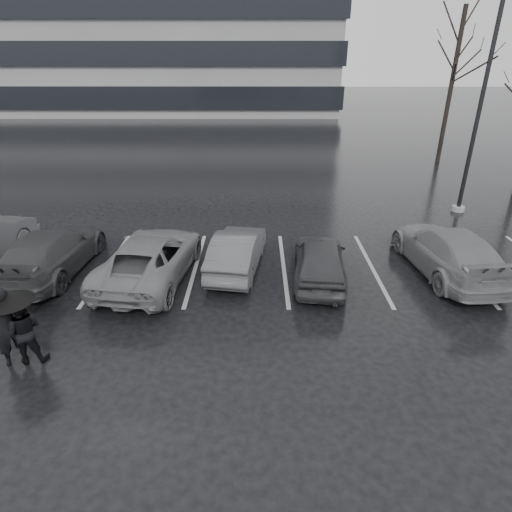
{
  "coord_description": "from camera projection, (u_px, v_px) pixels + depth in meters",
  "views": [
    {
      "loc": [
        -0.24,
        -9.6,
        6.18
      ],
      "look_at": [
        -0.28,
        1.0,
        1.1
      ],
      "focal_mm": 30.0,
      "sensor_mm": 36.0,
      "label": 1
    }
  ],
  "objects": [
    {
      "name": "pedestrian_right",
      "position": [
        24.0,
        330.0,
        9.15
      ],
      "size": [
        0.87,
        0.74,
        1.58
      ],
      "primitive_type": "imported",
      "rotation": [
        0.0,
        0.0,
        3.34
      ],
      "color": "black",
      "rests_on": "ground"
    },
    {
      "name": "stall_stripes",
      "position": [
        240.0,
        267.0,
        13.59
      ],
      "size": [
        19.72,
        5.0,
        0.0
      ],
      "color": "#9E9EA1",
      "rests_on": "ground"
    },
    {
      "name": "car_west_a",
      "position": [
        237.0,
        250.0,
        13.23
      ],
      "size": [
        1.84,
        3.9,
        1.24
      ],
      "primitive_type": "imported",
      "rotation": [
        0.0,
        0.0,
        2.99
      ],
      "color": "#323235",
      "rests_on": "ground"
    },
    {
      "name": "umbrella",
      "position": [
        7.0,
        297.0,
        8.85
      ],
      "size": [
        1.04,
        1.04,
        1.76
      ],
      "color": "black",
      "rests_on": "ground"
    },
    {
      "name": "tree_north",
      "position": [
        451.0,
        88.0,
        24.8
      ],
      "size": [
        0.26,
        0.26,
        8.5
      ],
      "primitive_type": "cylinder",
      "color": "black",
      "rests_on": "ground"
    },
    {
      "name": "car_main",
      "position": [
        320.0,
        259.0,
        12.63
      ],
      "size": [
        1.87,
        3.85,
        1.27
      ],
      "primitive_type": "imported",
      "rotation": [
        0.0,
        0.0,
        3.04
      ],
      "color": "black",
      "rests_on": "ground"
    },
    {
      "name": "car_west_c",
      "position": [
        52.0,
        251.0,
        13.03
      ],
      "size": [
        2.15,
        4.77,
        1.36
      ],
      "primitive_type": "imported",
      "rotation": [
        0.0,
        0.0,
        3.09
      ],
      "color": "black",
      "rests_on": "ground"
    },
    {
      "name": "car_east",
      "position": [
        448.0,
        250.0,
        13.03
      ],
      "size": [
        2.44,
        5.01,
        1.41
      ],
      "primitive_type": "imported",
      "rotation": [
        0.0,
        0.0,
        3.24
      ],
      "color": "#535356",
      "rests_on": "ground"
    },
    {
      "name": "pedestrian_left",
      "position": [
        6.0,
        326.0,
        9.04
      ],
      "size": [
        0.8,
        0.79,
        1.87
      ],
      "primitive_type": "imported",
      "rotation": [
        0.0,
        0.0,
        3.91
      ],
      "color": "black",
      "rests_on": "ground"
    },
    {
      "name": "car_west_b",
      "position": [
        151.0,
        257.0,
        12.68
      ],
      "size": [
        2.8,
        5.05,
        1.34
      ],
      "primitive_type": "imported",
      "rotation": [
        0.0,
        0.0,
        3.02
      ],
      "color": "#535356",
      "rests_on": "ground"
    },
    {
      "name": "ground",
      "position": [
        266.0,
        310.0,
        11.33
      ],
      "size": [
        160.0,
        160.0,
        0.0
      ],
      "primitive_type": "plane",
      "color": "black",
      "rests_on": "ground"
    },
    {
      "name": "lamp_post",
      "position": [
        481.0,
        104.0,
        16.48
      ],
      "size": [
        0.52,
        0.52,
        9.5
      ],
      "rotation": [
        0.0,
        0.0,
        0.24
      ],
      "color": "gray",
      "rests_on": "ground"
    }
  ]
}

